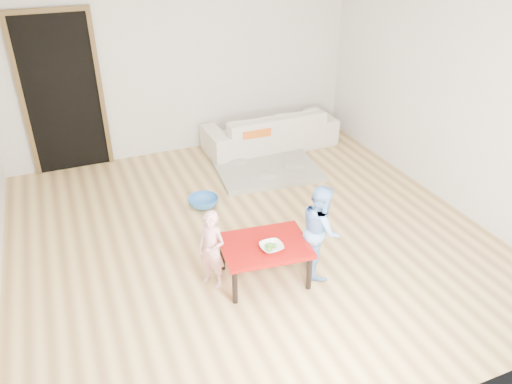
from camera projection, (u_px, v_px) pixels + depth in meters
floor at (249, 235)px, 5.48m from camera, size 5.00×5.00×0.01m
back_wall at (181, 61)px, 6.85m from camera, size 5.00×0.02×2.60m
right_wall at (452, 93)px, 5.67m from camera, size 0.02×5.00×2.60m
doorway at (62, 96)px, 6.44m from camera, size 1.02×0.08×2.11m
sofa at (270, 129)px, 7.37m from camera, size 1.96×0.80×0.57m
cushion at (253, 129)px, 7.00m from camera, size 0.43×0.38×0.11m
red_table at (265, 261)px, 4.74m from camera, size 0.87×0.70×0.41m
bowl at (271, 247)px, 4.56m from camera, size 0.21×0.21×0.05m
broccoli at (271, 247)px, 4.55m from camera, size 0.12×0.12×0.06m
child_pink at (212, 250)px, 4.59m from camera, size 0.32×0.34×0.78m
child_blue at (321, 230)px, 4.74m from camera, size 0.48×0.54×0.94m
basin at (203, 202)px, 5.99m from camera, size 0.36×0.36×0.11m
blanket at (266, 168)px, 6.83m from camera, size 1.45×1.25×0.07m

